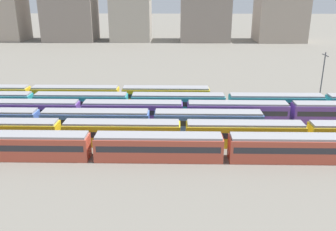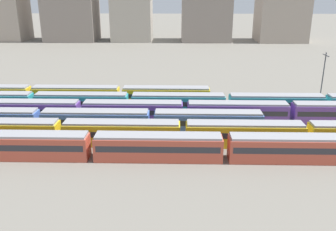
{
  "view_description": "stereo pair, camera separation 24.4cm",
  "coord_description": "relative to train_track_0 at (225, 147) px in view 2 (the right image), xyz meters",
  "views": [
    {
      "loc": [
        27.73,
        -47.15,
        23.08
      ],
      "look_at": [
        26.46,
        13.0,
        2.04
      ],
      "focal_mm": 39.09,
      "sensor_mm": 36.0,
      "label": 1
    },
    {
      "loc": [
        27.97,
        -47.14,
        23.08
      ],
      "look_at": [
        26.46,
        13.0,
        2.04
      ],
      "focal_mm": 39.09,
      "sensor_mm": 36.0,
      "label": 2
    }
  ],
  "objects": [
    {
      "name": "train_track_3",
      "position": [
        -5.38,
        15.6,
        0.0
      ],
      "size": [
        74.7,
        3.06,
        3.75
      ],
      "color": "#6B429E",
      "rests_on": "ground_plane"
    },
    {
      "name": "catenary_pole_1",
      "position": [
        23.96,
        29.21,
        3.89
      ],
      "size": [
        0.24,
        3.2,
        10.48
      ],
      "color": "#4C4C51",
      "rests_on": "ground_plane"
    },
    {
      "name": "train_track_0",
      "position": [
        0.0,
        0.0,
        0.0
      ],
      "size": [
        112.5,
        3.06,
        3.75
      ],
      "color": "#BC4C38",
      "rests_on": "ground_plane"
    },
    {
      "name": "train_track_2",
      "position": [
        -20.54,
        10.4,
        -0.0
      ],
      "size": [
        55.8,
        3.06,
        3.75
      ],
      "color": "#4C70BC",
      "rests_on": "ground_plane"
    },
    {
      "name": "train_track_5",
      "position": [
        -28.03,
        26.0,
        -0.0
      ],
      "size": [
        55.8,
        3.06,
        3.75
      ],
      "color": "yellow",
      "rests_on": "ground_plane"
    },
    {
      "name": "ground_plane",
      "position": [
        -34.86,
        13.0,
        -1.9
      ],
      "size": [
        600.0,
        600.0,
        0.0
      ],
      "primitive_type": "plane",
      "color": "slate"
    },
    {
      "name": "distant_building_2",
      "position": [
        -27.66,
        124.2,
        14.9
      ],
      "size": [
        18.03,
        15.39,
        33.6
      ],
      "primitive_type": "cube",
      "color": "#B2A899",
      "rests_on": "ground_plane"
    },
    {
      "name": "distant_building_3",
      "position": [
        6.06,
        124.2,
        9.61
      ],
      "size": [
        22.03,
        16.89,
        23.03
      ],
      "primitive_type": "cube",
      "color": "gray",
      "rests_on": "ground_plane"
    },
    {
      "name": "train_track_1",
      "position": [
        -5.91,
        5.2,
        0.0
      ],
      "size": [
        74.7,
        3.06,
        3.75
      ],
      "color": "yellow",
      "rests_on": "ground_plane"
    },
    {
      "name": "train_track_4",
      "position": [
        -6.61,
        20.8,
        0.0
      ],
      "size": [
        93.6,
        3.06,
        3.75
      ],
      "color": "teal",
      "rests_on": "ground_plane"
    },
    {
      "name": "distant_building_4",
      "position": [
        39.92,
        124.2,
        7.91
      ],
      "size": [
        21.35,
        18.13,
        19.64
      ],
      "primitive_type": "cube",
      "color": "#A89989",
      "rests_on": "ground_plane"
    }
  ]
}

